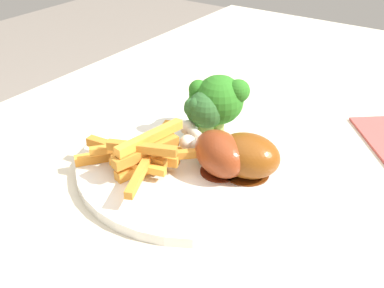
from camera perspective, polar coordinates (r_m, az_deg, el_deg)
The scene contains 8 objects.
dining_table at distance 0.67m, azimuth 3.67°, elevation -7.74°, with size 1.22×0.69×0.72m.
dinner_plate at distance 0.55m, azimuth 0.00°, elevation -2.32°, with size 0.28×0.28×0.01m, color white.
broccoli_floret_front at distance 0.56m, azimuth 1.68°, elevation 4.17°, with size 0.05×0.05×0.07m.
broccoli_floret_middle at distance 0.57m, azimuth 3.14°, elevation 5.76°, with size 0.06×0.07×0.08m.
broccoli_floret_back at distance 0.58m, azimuth 1.65°, elevation 4.29°, with size 0.06×0.05×0.06m.
carrot_fries_pile at distance 0.53m, azimuth -6.16°, elevation -1.14°, with size 0.15×0.14×0.04m.
chicken_drumstick_near at distance 0.51m, azimuth 3.24°, elevation -1.03°, with size 0.08×0.12×0.05m.
chicken_drumstick_far at distance 0.51m, azimuth 6.50°, elevation -1.38°, with size 0.07×0.12×0.05m.
Camera 1 is at (-0.45, -0.26, 1.03)m, focal length 43.04 mm.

